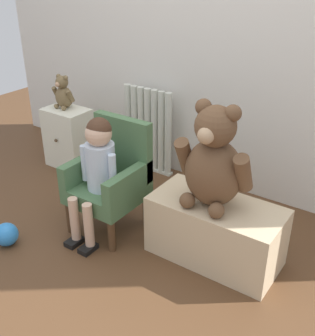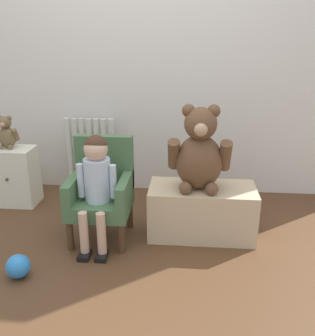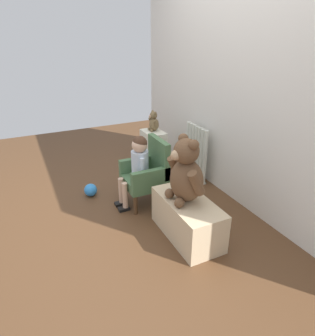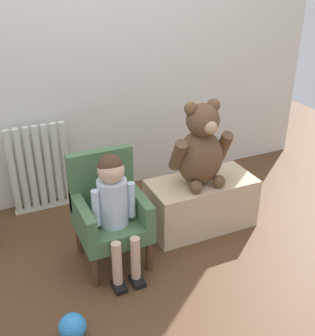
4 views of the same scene
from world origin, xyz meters
name	(u,v)px [view 2 (image 2 of 4)]	position (x,y,z in m)	size (l,w,h in m)	color
ground_plane	(113,272)	(0.00, 0.00, 0.00)	(6.00, 6.00, 0.00)	#53351F
back_wall	(139,49)	(0.00, 1.30, 1.20)	(3.80, 0.05, 2.40)	silver
radiator	(91,156)	(-0.42, 1.17, 0.32)	(0.43, 0.05, 0.65)	silver
small_dresser	(15,176)	(-0.97, 0.87, 0.23)	(0.34, 0.26, 0.47)	silver
child_armchair	(102,190)	(-0.15, 0.43, 0.33)	(0.40, 0.40, 0.68)	#476B44
child_figure	(96,176)	(-0.15, 0.32, 0.48)	(0.25, 0.35, 0.74)	silver
low_bench	(202,211)	(0.52, 0.50, 0.18)	(0.72, 0.35, 0.35)	#CDB38C
large_teddy_bear	(199,153)	(0.49, 0.48, 0.60)	(0.41, 0.29, 0.56)	brown
small_teddy_bear	(7,134)	(-1.00, 0.89, 0.58)	(0.19, 0.13, 0.26)	brown
toy_ball	(18,266)	(-0.53, -0.09, 0.07)	(0.14, 0.14, 0.14)	#2F85D9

